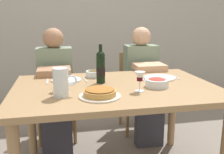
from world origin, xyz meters
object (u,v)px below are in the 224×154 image
(baked_tart, at_px, (100,93))
(dinner_plate_left_setting, at_px, (66,80))
(water_pitcher, at_px, (61,84))
(olive_bowl, at_px, (94,73))
(wine_glass_left_diner, at_px, (61,77))
(wine_glass_right_diner, at_px, (140,77))
(dining_table, at_px, (115,98))
(dinner_plate_right_setting, at_px, (160,78))
(diner_left, at_px, (55,86))
(chair_right, at_px, (137,86))
(wine_bottle, at_px, (101,67))
(diner_right, at_px, (143,80))
(salad_bowl, at_px, (157,82))
(chair_left, at_px, (56,91))

(baked_tart, xyz_separation_m, dinner_plate_left_setting, (-0.20, 0.48, -0.02))
(water_pitcher, relative_size, olive_bowl, 1.35)
(baked_tart, distance_m, wine_glass_left_diner, 0.32)
(wine_glass_left_diner, relative_size, wine_glass_right_diner, 0.98)
(dining_table, height_order, water_pitcher, water_pitcher)
(dinner_plate_right_setting, bearing_deg, baked_tart, -144.90)
(water_pitcher, bearing_deg, dinner_plate_right_setting, 22.50)
(diner_left, height_order, chair_right, diner_left)
(wine_bottle, relative_size, dinner_plate_right_setting, 1.15)
(dining_table, height_order, diner_right, diner_right)
(dinner_plate_right_setting, relative_size, diner_right, 0.22)
(diner_right, bearing_deg, dinner_plate_left_setting, 29.45)
(salad_bowl, xyz_separation_m, diner_right, (0.16, 0.76, -0.18))
(olive_bowl, xyz_separation_m, diner_left, (-0.33, 0.32, -0.18))
(olive_bowl, relative_size, diner_left, 0.12)
(olive_bowl, distance_m, dinner_plate_right_setting, 0.56)
(dining_table, bearing_deg, wine_glass_left_diner, -174.13)
(chair_right, bearing_deg, water_pitcher, 52.84)
(wine_bottle, distance_m, chair_right, 1.04)
(dinner_plate_left_setting, height_order, dinner_plate_right_setting, same)
(dinner_plate_right_setting, height_order, diner_right, diner_right)
(wine_glass_left_diner, distance_m, chair_right, 1.32)
(salad_bowl, relative_size, diner_right, 0.15)
(wine_bottle, bearing_deg, wine_glass_right_diner, -51.52)
(water_pitcher, height_order, salad_bowl, water_pitcher)
(dining_table, relative_size, diner_left, 1.29)
(wine_glass_left_diner, height_order, dinner_plate_right_setting, wine_glass_left_diner)
(salad_bowl, distance_m, dinner_plate_right_setting, 0.27)
(salad_bowl, bearing_deg, dining_table, 164.07)
(chair_right, distance_m, diner_right, 0.26)
(chair_right, bearing_deg, diner_left, 17.31)
(chair_left, distance_m, diner_right, 0.93)
(diner_right, bearing_deg, olive_bowl, 32.46)
(dinner_plate_left_setting, height_order, chair_right, chair_right)
(water_pitcher, relative_size, dinner_plate_right_setting, 0.72)
(dining_table, distance_m, chair_left, 1.00)
(olive_bowl, xyz_separation_m, dinner_plate_left_setting, (-0.24, -0.09, -0.03))
(baked_tart, bearing_deg, olive_bowl, 86.04)
(wine_bottle, xyz_separation_m, dinner_plate_right_setting, (0.51, 0.05, -0.12))
(baked_tart, xyz_separation_m, dinner_plate_right_setting, (0.57, 0.40, -0.02))
(dinner_plate_left_setting, relative_size, chair_left, 0.27)
(dining_table, distance_m, diner_left, 0.79)
(diner_right, bearing_deg, wine_glass_right_diner, 70.31)
(dinner_plate_right_setting, relative_size, chair_left, 0.30)
(baked_tart, distance_m, chair_right, 1.33)
(dinner_plate_left_setting, height_order, diner_right, diner_right)
(wine_bottle, relative_size, dinner_plate_left_setting, 1.27)
(dinner_plate_right_setting, height_order, chair_right, chair_right)
(water_pitcher, xyz_separation_m, diner_right, (0.85, 0.85, -0.23))
(wine_glass_right_diner, relative_size, diner_left, 0.12)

